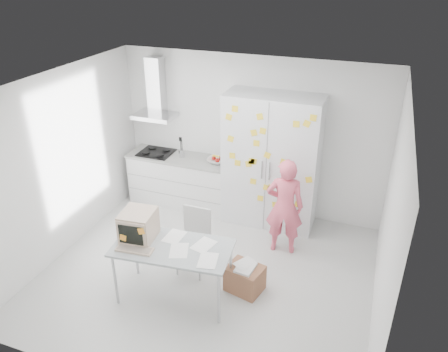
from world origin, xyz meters
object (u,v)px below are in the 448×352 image
(chair, at_px, (194,236))
(person, at_px, (285,207))
(cardboard_box, at_px, (245,278))
(desk, at_px, (151,235))

(chair, bearing_deg, person, 38.21)
(person, bearing_deg, cardboard_box, 67.30)
(desk, relative_size, cardboard_box, 2.89)
(desk, relative_size, chair, 1.64)
(chair, bearing_deg, cardboard_box, -14.53)
(chair, height_order, cardboard_box, chair)
(person, relative_size, chair, 1.61)
(person, distance_m, cardboard_box, 1.23)
(person, height_order, desk, person)
(person, relative_size, cardboard_box, 2.84)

